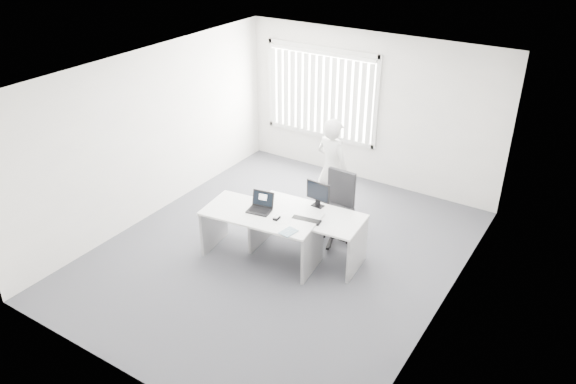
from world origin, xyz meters
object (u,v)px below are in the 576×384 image
Objects in this scene: person at (332,168)px; monitor at (318,194)px; desk_near at (261,226)px; office_chair at (335,218)px; laptop at (259,204)px; desk_far at (307,226)px.

monitor is at bearing 122.06° from person.
monitor is (0.32, -1.03, 0.08)m from person.
desk_near is 1.60× the size of office_chair.
office_chair is 0.75m from monitor.
laptop is 0.85× the size of monitor.
office_chair is 3.30× the size of laptop.
person is 5.18× the size of laptop.
desk_far is at bearing -89.19° from monitor.
office_chair is (0.09, 0.70, -0.19)m from desk_far.
office_chair is at bearing 77.55° from desk_far.
desk_far is 1.53× the size of office_chair.
office_chair reaches higher than desk_far.
office_chair is 0.89m from person.
desk_far is 1.37m from person.
monitor reaches higher than desk_far.
laptop is at bearing -129.61° from monitor.
office_chair is at bearing 138.41° from person.
person is 1.08m from monitor.
office_chair is 1.39m from laptop.
desk_near is 1.29m from office_chair.
person is 4.38× the size of monitor.
desk_near is 4.47× the size of monitor.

